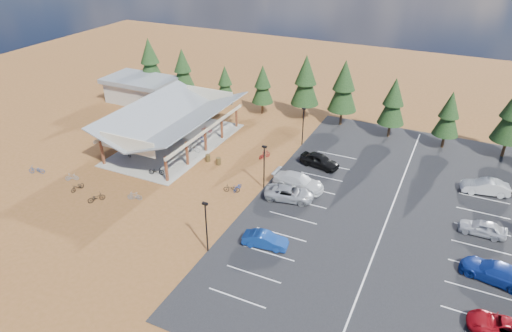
% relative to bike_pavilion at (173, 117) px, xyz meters
% --- Properties ---
extents(ground, '(140.00, 140.00, 0.00)m').
position_rel_bike_pavilion_xyz_m(ground, '(10.00, -7.00, -3.82)').
color(ground, brown).
rests_on(ground, ground).
extents(asphalt_lot, '(27.00, 44.00, 0.04)m').
position_rel_bike_pavilion_xyz_m(asphalt_lot, '(28.50, -4.00, -3.80)').
color(asphalt_lot, black).
rests_on(asphalt_lot, ground).
extents(concrete_pad, '(10.60, 18.60, 0.10)m').
position_rel_bike_pavilion_xyz_m(concrete_pad, '(0.00, 0.00, -3.77)').
color(concrete_pad, gray).
rests_on(concrete_pad, ground).
extents(bike_pavilion, '(11.65, 19.40, 4.97)m').
position_rel_bike_pavilion_xyz_m(bike_pavilion, '(0.00, 0.00, 0.00)').
color(bike_pavilion, brown).
rests_on(bike_pavilion, concrete_pad).
extents(outbuilding, '(11.00, 7.00, 3.90)m').
position_rel_bike_pavilion_xyz_m(outbuilding, '(-14.00, 11.00, -1.80)').
color(outbuilding, '#ADA593').
rests_on(outbuilding, ground).
extents(lamp_post_0, '(0.50, 0.25, 5.14)m').
position_rel_bike_pavilion_xyz_m(lamp_post_0, '(15.00, -17.00, -0.85)').
color(lamp_post_0, black).
rests_on(lamp_post_0, ground).
extents(lamp_post_1, '(0.50, 0.25, 5.14)m').
position_rel_bike_pavilion_xyz_m(lamp_post_1, '(15.00, -5.00, -0.85)').
color(lamp_post_1, black).
rests_on(lamp_post_1, ground).
extents(lamp_post_2, '(0.50, 0.25, 5.14)m').
position_rel_bike_pavilion_xyz_m(lamp_post_2, '(15.00, 7.00, -0.85)').
color(lamp_post_2, black).
rests_on(lamp_post_2, ground).
extents(trash_bin_0, '(0.60, 0.60, 0.90)m').
position_rel_bike_pavilion_xyz_m(trash_bin_0, '(6.26, -2.29, -3.37)').
color(trash_bin_0, '#453418').
rests_on(trash_bin_0, ground).
extents(trash_bin_1, '(0.60, 0.60, 0.90)m').
position_rel_bike_pavilion_xyz_m(trash_bin_1, '(7.82, -2.44, -3.37)').
color(trash_bin_1, '#453418').
rests_on(trash_bin_1, ground).
extents(pine_0, '(3.97, 3.97, 9.25)m').
position_rel_bike_pavilion_xyz_m(pine_0, '(-14.78, 15.02, 1.83)').
color(pine_0, '#382314').
rests_on(pine_0, ground).
extents(pine_1, '(3.57, 3.57, 8.32)m').
position_rel_bike_pavilion_xyz_m(pine_1, '(-8.27, 14.76, 1.26)').
color(pine_1, '#382314').
rests_on(pine_1, ground).
extents(pine_2, '(2.82, 2.82, 6.58)m').
position_rel_bike_pavilion_xyz_m(pine_2, '(-0.55, 14.58, 0.19)').
color(pine_2, '#382314').
rests_on(pine_2, ground).
extents(pine_3, '(3.20, 3.20, 7.46)m').
position_rel_bike_pavilion_xyz_m(pine_3, '(5.75, 14.68, 0.73)').
color(pine_3, '#382314').
rests_on(pine_3, ground).
extents(pine_4, '(4.07, 4.07, 9.48)m').
position_rel_bike_pavilion_xyz_m(pine_4, '(12.07, 15.58, 1.97)').
color(pine_4, '#382314').
rests_on(pine_4, ground).
extents(pine_5, '(4.06, 4.06, 9.45)m').
position_rel_bike_pavilion_xyz_m(pine_5, '(17.66, 15.56, 1.95)').
color(pine_5, '#382314').
rests_on(pine_5, ground).
extents(pine_6, '(3.54, 3.54, 8.25)m').
position_rel_bike_pavilion_xyz_m(pine_6, '(24.69, 14.43, 1.21)').
color(pine_6, '#382314').
rests_on(pine_6, ground).
extents(pine_7, '(3.26, 3.26, 7.59)m').
position_rel_bike_pavilion_xyz_m(pine_7, '(31.65, 14.09, 0.81)').
color(pine_7, '#382314').
rests_on(pine_7, ground).
extents(bike_0, '(1.59, 0.85, 0.79)m').
position_rel_bike_pavilion_xyz_m(bike_0, '(-3.41, -5.62, -3.33)').
color(bike_0, black).
rests_on(bike_0, concrete_pad).
extents(bike_1, '(1.74, 0.56, 1.03)m').
position_rel_bike_pavilion_xyz_m(bike_1, '(-2.51, -3.73, -3.21)').
color(bike_1, '#909299').
rests_on(bike_1, concrete_pad).
extents(bike_2, '(1.85, 0.68, 0.97)m').
position_rel_bike_pavilion_xyz_m(bike_2, '(-0.80, 1.38, -3.24)').
color(bike_2, navy).
rests_on(bike_2, concrete_pad).
extents(bike_3, '(1.82, 0.67, 1.07)m').
position_rel_bike_pavilion_xyz_m(bike_3, '(-1.25, 4.51, -3.19)').
color(bike_3, maroon).
rests_on(bike_3, concrete_pad).
extents(bike_4, '(1.96, 1.20, 0.97)m').
position_rel_bike_pavilion_xyz_m(bike_4, '(2.68, -7.80, -3.24)').
color(bike_4, black).
rests_on(bike_4, concrete_pad).
extents(bike_5, '(1.89, 0.80, 1.10)m').
position_rel_bike_pavilion_xyz_m(bike_5, '(3.50, -1.17, -3.17)').
color(bike_5, '#96989E').
rests_on(bike_5, concrete_pad).
extents(bike_6, '(1.79, 1.06, 0.89)m').
position_rel_bike_pavilion_xyz_m(bike_6, '(2.31, 1.97, -3.28)').
color(bike_6, navy).
rests_on(bike_6, concrete_pad).
extents(bike_7, '(1.58, 0.68, 0.92)m').
position_rel_bike_pavilion_xyz_m(bike_7, '(1.82, 4.84, -3.26)').
color(bike_7, maroon).
rests_on(bike_7, concrete_pad).
extents(bike_8, '(0.74, 1.74, 0.89)m').
position_rel_bike_pavilion_xyz_m(bike_8, '(-3.09, -14.24, -3.38)').
color(bike_8, black).
rests_on(bike_8, ground).
extents(bike_9, '(1.47, 1.14, 0.88)m').
position_rel_bike_pavilion_xyz_m(bike_9, '(-5.25, -12.89, -3.38)').
color(bike_9, '#92969B').
rests_on(bike_9, ground).
extents(bike_10, '(2.01, 1.29, 1.00)m').
position_rel_bike_pavilion_xyz_m(bike_10, '(-10.13, -13.46, -3.33)').
color(bike_10, navy).
rests_on(bike_10, ground).
extents(bike_12, '(1.51, 1.88, 0.96)m').
position_rel_bike_pavilion_xyz_m(bike_12, '(0.32, -15.03, -3.35)').
color(bike_12, black).
rests_on(bike_12, ground).
extents(bike_13, '(1.66, 0.92, 0.96)m').
position_rel_bike_pavilion_xyz_m(bike_13, '(3.75, -13.07, -3.34)').
color(bike_13, gray).
rests_on(bike_13, ground).
extents(bike_14, '(0.64, 1.61, 0.83)m').
position_rel_bike_pavilion_xyz_m(bike_14, '(12.66, -6.76, -3.41)').
color(bike_14, navy).
rests_on(bike_14, ground).
extents(bike_15, '(1.21, 1.70, 1.01)m').
position_rel_bike_pavilion_xyz_m(bike_15, '(12.17, 1.42, -3.32)').
color(bike_15, maroon).
rests_on(bike_15, ground).
extents(bike_16, '(1.88, 1.13, 0.93)m').
position_rel_bike_pavilion_xyz_m(bike_16, '(12.23, -7.32, -3.36)').
color(bike_16, black).
rests_on(bike_16, ground).
extents(car_1, '(4.29, 2.02, 1.36)m').
position_rel_bike_pavilion_xyz_m(car_1, '(19.35, -14.19, -3.10)').
color(car_1, navy).
rests_on(car_1, asphalt_lot).
extents(car_2, '(5.52, 3.31, 1.43)m').
position_rel_bike_pavilion_xyz_m(car_2, '(18.39, -6.00, -3.07)').
color(car_2, '#97999F').
rests_on(car_2, asphalt_lot).
extents(car_3, '(5.81, 2.59, 1.66)m').
position_rel_bike_pavilion_xyz_m(car_3, '(18.46, -3.49, -2.96)').
color(car_3, silver).
rests_on(car_3, asphalt_lot).
extents(car_4, '(5.04, 2.80, 1.62)m').
position_rel_bike_pavilion_xyz_m(car_4, '(18.97, 2.24, -2.97)').
color(car_4, black).
rests_on(car_4, asphalt_lot).
extents(car_6, '(4.83, 2.36, 1.32)m').
position_rel_bike_pavilion_xyz_m(car_6, '(38.64, -15.95, -3.12)').
color(car_6, '#9B0A14').
rests_on(car_6, asphalt_lot).
extents(car_7, '(5.88, 3.28, 1.61)m').
position_rel_bike_pavilion_xyz_m(car_7, '(38.11, -10.09, -2.98)').
color(car_7, navy).
rests_on(car_7, asphalt_lot).
extents(car_8, '(4.22, 1.73, 1.43)m').
position_rel_bike_pavilion_xyz_m(car_8, '(36.91, -3.85, -3.07)').
color(car_8, '#B1B2B9').
rests_on(car_8, asphalt_lot).
extents(car_9, '(5.06, 2.54, 1.59)m').
position_rel_bike_pavilion_xyz_m(car_9, '(36.92, 4.18, -2.99)').
color(car_9, silver).
rests_on(car_9, asphalt_lot).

